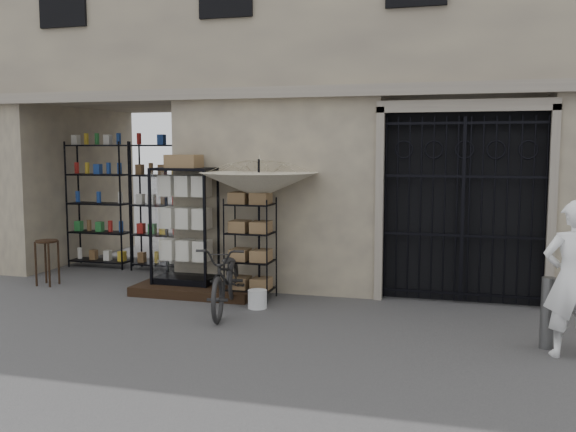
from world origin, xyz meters
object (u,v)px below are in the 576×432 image
(steel_bollard, at_px, (547,313))
(wire_rack, at_px, (250,250))
(wooden_stool, at_px, (47,261))
(display_cabinet, at_px, (185,232))
(white_bucket, at_px, (257,299))
(shopkeeper, at_px, (569,356))
(bicycle, at_px, (227,311))
(market_umbrella, at_px, (259,178))

(steel_bollard, bearing_deg, wire_rack, 161.33)
(wire_rack, height_order, wooden_stool, wire_rack)
(display_cabinet, xyz_separation_m, white_bucket, (1.50, -0.73, -0.87))
(shopkeeper, bearing_deg, white_bucket, -27.43)
(bicycle, distance_m, wooden_stool, 3.77)
(display_cabinet, distance_m, white_bucket, 1.88)
(wire_rack, xyz_separation_m, wooden_stool, (-3.72, -0.02, -0.37))
(display_cabinet, xyz_separation_m, bicycle, (1.14, -1.03, -1.01))
(white_bucket, distance_m, bicycle, 0.50)
(white_bucket, relative_size, wooden_stool, 0.36)
(market_umbrella, distance_m, bicycle, 2.13)
(bicycle, distance_m, steel_bollard, 4.35)
(bicycle, height_order, steel_bollard, bicycle)
(market_umbrella, xyz_separation_m, steel_bollard, (4.10, -1.50, -1.47))
(display_cabinet, distance_m, shopkeeper, 6.03)
(display_cabinet, bearing_deg, market_umbrella, 17.77)
(white_bucket, bearing_deg, bicycle, -139.56)
(wooden_stool, xyz_separation_m, shopkeeper, (8.16, -1.66, -0.42))
(wire_rack, distance_m, bicycle, 1.17)
(display_cabinet, height_order, wooden_stool, display_cabinet)
(wire_rack, bearing_deg, market_umbrella, 40.02)
(steel_bollard, distance_m, shopkeeper, 0.55)
(market_umbrella, xyz_separation_m, bicycle, (-0.19, -0.94, -1.90))
(market_umbrella, height_order, bicycle, market_umbrella)
(wooden_stool, distance_m, shopkeeper, 8.34)
(market_umbrella, relative_size, white_bucket, 9.28)
(wire_rack, xyz_separation_m, market_umbrella, (0.12, 0.07, 1.12))
(wire_rack, height_order, bicycle, wire_rack)
(shopkeeper, bearing_deg, market_umbrella, -34.29)
(market_umbrella, height_order, wooden_stool, market_umbrella)
(display_cabinet, bearing_deg, white_bucket, -3.74)
(wooden_stool, bearing_deg, display_cabinet, 4.48)
(display_cabinet, height_order, wire_rack, display_cabinet)
(display_cabinet, distance_m, market_umbrella, 1.60)
(white_bucket, xyz_separation_m, bicycle, (-0.36, -0.31, -0.14))
(market_umbrella, xyz_separation_m, wooden_stool, (-3.84, -0.10, -1.49))
(display_cabinet, bearing_deg, wire_rack, 13.87)
(white_bucket, relative_size, shopkeeper, 0.16)
(white_bucket, height_order, steel_bollard, steel_bollard)
(display_cabinet, xyz_separation_m, market_umbrella, (1.32, -0.10, 0.90))
(white_bucket, distance_m, wooden_stool, 4.06)
(wire_rack, distance_m, shopkeeper, 4.81)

